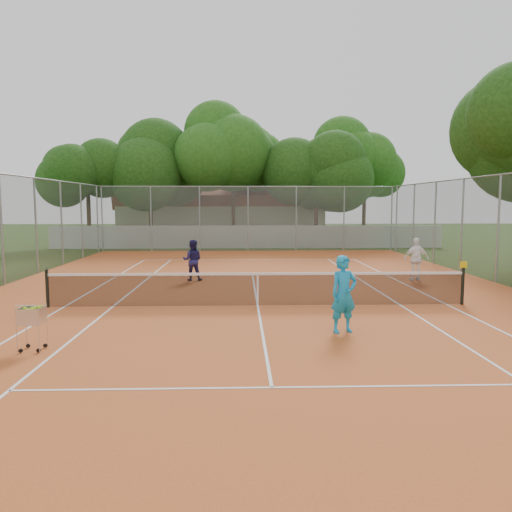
{
  "coord_description": "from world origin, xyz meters",
  "views": [
    {
      "loc": [
        -0.49,
        -14.04,
        2.93
      ],
      "look_at": [
        0.0,
        1.5,
        1.3
      ],
      "focal_mm": 35.0,
      "sensor_mm": 36.0,
      "label": 1
    }
  ],
  "objects_px": {
    "player_far_left": "(193,260)",
    "player_near": "(344,294)",
    "tennis_net": "(258,289)",
    "ball_hopper": "(32,327)",
    "player_far_right": "(416,259)",
    "clubhouse": "(223,212)"
  },
  "relations": [
    {
      "from": "player_far_left",
      "to": "player_near",
      "type": "bearing_deg",
      "value": 119.03
    },
    {
      "from": "tennis_net",
      "to": "ball_hopper",
      "type": "bearing_deg",
      "value": -137.54
    },
    {
      "from": "player_near",
      "to": "player_far_right",
      "type": "bearing_deg",
      "value": 41.79
    },
    {
      "from": "clubhouse",
      "to": "player_far_left",
      "type": "height_order",
      "value": "clubhouse"
    },
    {
      "from": "player_far_left",
      "to": "ball_hopper",
      "type": "distance_m",
      "value": 9.4
    },
    {
      "from": "ball_hopper",
      "to": "tennis_net",
      "type": "bearing_deg",
      "value": 65.9
    },
    {
      "from": "clubhouse",
      "to": "ball_hopper",
      "type": "distance_m",
      "value": 33.38
    },
    {
      "from": "clubhouse",
      "to": "ball_hopper",
      "type": "bearing_deg",
      "value": -94.51
    },
    {
      "from": "tennis_net",
      "to": "clubhouse",
      "type": "xyz_separation_m",
      "value": [
        -2.0,
        29.0,
        1.69
      ]
    },
    {
      "from": "clubhouse",
      "to": "player_far_left",
      "type": "xyz_separation_m",
      "value": [
        -0.31,
        -24.12,
        -1.4
      ]
    },
    {
      "from": "tennis_net",
      "to": "clubhouse",
      "type": "height_order",
      "value": "clubhouse"
    },
    {
      "from": "player_far_right",
      "to": "ball_hopper",
      "type": "height_order",
      "value": "player_far_right"
    },
    {
      "from": "player_near",
      "to": "clubhouse",
      "type": "bearing_deg",
      "value": 78.52
    },
    {
      "from": "tennis_net",
      "to": "player_far_left",
      "type": "relative_size",
      "value": 7.66
    },
    {
      "from": "ball_hopper",
      "to": "clubhouse",
      "type": "bearing_deg",
      "value": 108.94
    },
    {
      "from": "player_far_right",
      "to": "player_near",
      "type": "bearing_deg",
      "value": 60.05
    },
    {
      "from": "player_far_left",
      "to": "ball_hopper",
      "type": "height_order",
      "value": "player_far_left"
    },
    {
      "from": "clubhouse",
      "to": "ball_hopper",
      "type": "height_order",
      "value": "clubhouse"
    },
    {
      "from": "clubhouse",
      "to": "player_near",
      "type": "distance_m",
      "value": 32.26
    },
    {
      "from": "tennis_net",
      "to": "player_far_left",
      "type": "bearing_deg",
      "value": 115.36
    },
    {
      "from": "player_far_right",
      "to": "clubhouse",
      "type": "bearing_deg",
      "value": -71.48
    },
    {
      "from": "player_far_right",
      "to": "ball_hopper",
      "type": "xyz_separation_m",
      "value": [
        -10.83,
        -8.83,
        -0.34
      ]
    }
  ]
}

